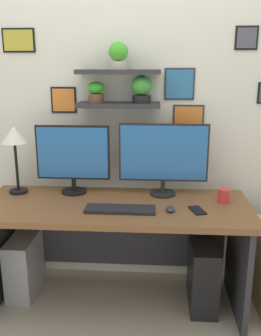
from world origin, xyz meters
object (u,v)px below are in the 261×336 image
Objects in this scene: desk at (116,229)px; monitor_right at (163,156)px; coffee_mug at (224,196)px; monitor_left at (73,156)px; computer_tower_left at (25,264)px; desk_lamp at (14,141)px; computer_tower_right at (203,274)px; cell_phone at (197,210)px; computer_mouse at (170,209)px; keyboard at (120,209)px.

monitor_right is (0.32, 0.16, 0.48)m from desk.
desk is 19.73× the size of coffee_mug.
desk is at bearing -26.87° from monitor_left.
monitor_right is 6.83× the size of coffee_mug.
computer_tower_left is (-1.00, -0.11, -0.81)m from monitor_right.
computer_tower_right is (1.32, -0.15, -0.89)m from desk_lamp.
coffee_mug is (0.40, -0.13, -0.23)m from monitor_right.
coffee_mug is at bearing 25.56° from cell_phone.
computer_mouse is 0.19× the size of computer_tower_right.
keyboard is at bearing -16.84° from computer_tower_left.
monitor_left is at bearing 168.56° from computer_tower_right.
monitor_left is 0.94m from cell_phone.
computer_mouse is (0.31, 0.01, 0.01)m from keyboard.
computer_tower_right is at bearing -11.44° from monitor_left.
computer_tower_right is at bearing -153.79° from coffee_mug.
desk_lamp is at bearing 158.61° from keyboard.
cell_phone is (1.24, -0.27, -0.37)m from desk_lamp.
computer_tower_left is at bearing 176.64° from computer_tower_right.
monitor_left reaches higher than computer_mouse.
keyboard is 4.89× the size of computer_mouse.
coffee_mug is at bearing 26.21° from computer_tower_right.
keyboard is 3.14× the size of cell_phone.
desk_lamp is at bearing 173.41° from computer_tower_right.
cell_phone reaches higher than desk.
computer_mouse is 1.00× the size of coffee_mug.
computer_mouse is 0.19× the size of desk_lamp.
keyboard is 0.31m from computer_mouse.
computer_tower_left is at bearing -173.69° from monitor_right.
monitor_left is 0.55m from keyboard.
desk is at bearing -153.11° from monitor_right.
keyboard is 4.89× the size of coffee_mug.
monitor_right reaches higher than desk.
monitor_right is 0.42m from computer_mouse.
monitor_right is at bearing 107.89° from cell_phone.
computer_tower_right is (0.92, -0.19, -0.78)m from monitor_left.
desk_lamp reaches higher than desk.
coffee_mug reaches higher than computer_tower_left.
coffee_mug is (1.43, -0.09, -0.33)m from desk_lamp.
monitor_left is 0.88m from computer_tower_left.
coffee_mug is (0.19, 0.18, 0.04)m from cell_phone.
coffee_mug is (0.67, 0.20, 0.04)m from keyboard.
keyboard is 0.94m from computer_tower_left.
monitor_left is at bearing 172.92° from coffee_mug.
monitor_left is at bearing 143.14° from cell_phone.
desk_lamp reaches higher than computer_mouse.
coffee_mug is 1.52m from computer_tower_left.
monitor_right is 6.83× the size of computer_mouse.
coffee_mug is (1.04, -0.13, -0.22)m from monitor_left.
desk_lamp is at bearing -178.10° from monitor_right.
cell_phone is at bearing 3.22° from keyboard.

